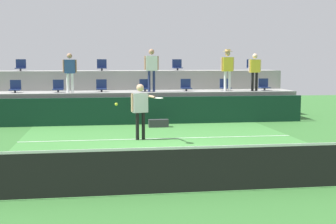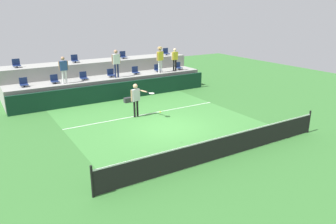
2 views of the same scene
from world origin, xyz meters
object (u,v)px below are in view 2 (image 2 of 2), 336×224
object	(u,v)px
stadium_chair_lower_center	(111,74)
tennis_ball	(160,112)
stadium_chair_upper_left	(75,59)
spectator_leaning_on_rail	(64,68)
tennis_player	(136,97)
spectator_with_hat	(160,57)
stadium_chair_lower_far_right	(178,66)
stadium_chair_lower_far_left	(24,83)
stadium_chair_lower_mid_right	(136,71)
stadium_chair_lower_left	(55,80)
stadium_chair_lower_mid_left	(84,77)
stadium_chair_upper_far_left	(16,64)
stadium_chair_upper_right	(123,55)
spectator_in_white	(175,57)
stadium_chair_lower_right	(158,69)
spectator_in_grey	(116,61)
equipment_bag	(130,100)
stadium_chair_upper_far_right	(166,52)

from	to	relation	value
stadium_chair_lower_center	tennis_ball	distance (m)	9.23
stadium_chair_upper_left	spectator_leaning_on_rail	size ratio (longest dim) A/B	0.32
spectator_leaning_on_rail	tennis_player	bearing A→B (deg)	-61.58
tennis_player	spectator_with_hat	distance (m)	6.30
stadium_chair_lower_far_right	spectator_with_hat	size ratio (longest dim) A/B	0.29
spectator_leaning_on_rail	stadium_chair_lower_far_left	bearing A→B (deg)	170.24
stadium_chair_lower_mid_right	spectator_with_hat	size ratio (longest dim) A/B	0.29
stadium_chair_lower_center	stadium_chair_lower_mid_right	xyz separation A→B (m)	(1.79, 0.00, 0.00)
tennis_ball	stadium_chair_lower_left	bearing A→B (deg)	102.66
spectator_with_hat	stadium_chair_lower_far_right	bearing A→B (deg)	12.08
stadium_chair_lower_mid_left	tennis_ball	bearing A→B (deg)	-88.36
stadium_chair_lower_mid_left	stadium_chair_upper_far_left	bearing A→B (deg)	153.07
stadium_chair_upper_right	tennis_player	bearing A→B (deg)	-109.07
stadium_chair_lower_far_left	spectator_in_white	distance (m)	10.11
stadium_chair_lower_right	spectator_in_grey	xyz separation A→B (m)	(-3.29, -0.38, 0.88)
stadium_chair_lower_center	tennis_ball	xyz separation A→B (m)	(-1.57, -9.10, 0.09)
stadium_chair_upper_right	spectator_in_white	size ratio (longest dim) A/B	0.32
stadium_chair_lower_mid_left	tennis_player	xyz separation A→B (m)	(1.20, -4.96, -0.34)
stadium_chair_lower_mid_left	tennis_ball	world-z (taller)	stadium_chair_lower_mid_left
stadium_chair_lower_far_left	equipment_bag	bearing A→B (deg)	-20.79
stadium_chair_upper_far_left	spectator_in_grey	xyz separation A→B (m)	(5.62, -2.18, 0.03)
stadium_chair_lower_right	tennis_ball	xyz separation A→B (m)	(-5.11, -9.10, 0.09)
stadium_chair_lower_mid_right	stadium_chair_lower_far_right	xyz separation A→B (m)	(3.52, 0.00, 0.00)
stadium_chair_lower_mid_right	stadium_chair_upper_left	size ratio (longest dim) A/B	1.00
stadium_chair_lower_mid_right	stadium_chair_upper_right	bearing A→B (deg)	92.51
stadium_chair_lower_far_right	stadium_chair_upper_right	world-z (taller)	stadium_chair_upper_right
stadium_chair_lower_center	spectator_in_white	xyz separation A→B (m)	(4.74, -0.38, 0.75)
stadium_chair_lower_mid_right	stadium_chair_lower_center	bearing A→B (deg)	180.00
stadium_chair_lower_right	tennis_player	xyz separation A→B (m)	(-4.17, -4.96, -0.34)
stadium_chair_lower_mid_left	spectator_in_white	world-z (taller)	spectator_in_white
stadium_chair_lower_center	stadium_chair_upper_right	world-z (taller)	stadium_chair_upper_right
equipment_bag	spectator_in_white	bearing A→B (deg)	21.67
stadium_chair_lower_left	stadium_chair_upper_far_left	xyz separation A→B (m)	(-1.76, 1.80, 0.85)
stadium_chair_lower_far_right	stadium_chair_upper_right	bearing A→B (deg)	153.45
stadium_chair_lower_far_left	stadium_chair_lower_far_right	bearing A→B (deg)	0.00
stadium_chair_lower_far_right	stadium_chair_upper_right	xyz separation A→B (m)	(-3.60, 1.80, 0.85)
tennis_player	stadium_chair_lower_far_right	bearing A→B (deg)	39.88
tennis_player	stadium_chair_lower_left	bearing A→B (deg)	121.05
spectator_in_grey	stadium_chair_lower_center	bearing A→B (deg)	122.75
spectator_leaning_on_rail	spectator_in_white	distance (m)	7.85
stadium_chair_upper_left	equipment_bag	world-z (taller)	stadium_chair_upper_left
spectator_in_grey	equipment_bag	distance (m)	2.81
stadium_chair_upper_left	spectator_leaning_on_rail	distance (m)	2.55
stadium_chair_lower_right	spectator_leaning_on_rail	world-z (taller)	spectator_leaning_on_rail
stadium_chair_upper_far_right	stadium_chair_lower_mid_right	bearing A→B (deg)	-153.10
spectator_in_grey	spectator_with_hat	size ratio (longest dim) A/B	1.00
stadium_chair_lower_right	spectator_leaning_on_rail	xyz separation A→B (m)	(-6.65, -0.38, 0.74)
equipment_bag	spectator_in_grey	bearing A→B (deg)	92.06
stadium_chair_lower_far_left	tennis_player	size ratio (longest dim) A/B	0.29
stadium_chair_lower_right	spectator_with_hat	bearing A→B (deg)	-92.96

